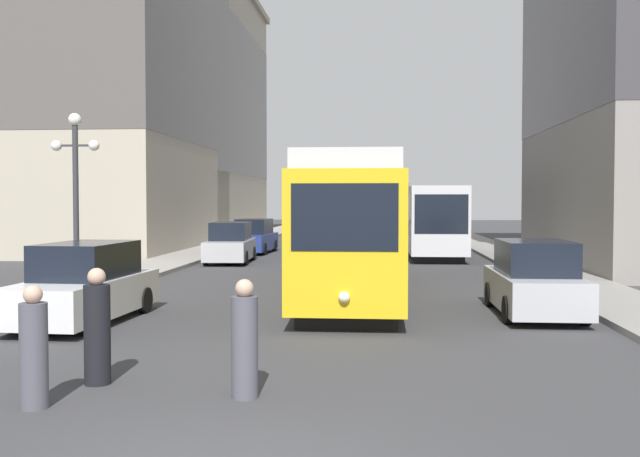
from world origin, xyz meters
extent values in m
cube|color=gray|center=(-7.81, 40.00, 0.07)|extent=(2.56, 120.00, 0.15)
cube|color=gray|center=(7.81, 40.00, 0.07)|extent=(2.56, 120.00, 0.15)
cube|color=black|center=(0.77, 14.32, 0.17)|extent=(2.22, 11.77, 0.35)
cube|color=gold|center=(0.77, 14.32, 1.90)|extent=(2.61, 12.80, 3.10)
cube|color=black|center=(0.77, 14.32, 2.60)|extent=(2.64, 12.29, 1.08)
cube|color=silver|center=(0.77, 14.32, 3.67)|extent=(2.40, 12.54, 0.44)
cube|color=black|center=(0.77, 7.95, 2.44)|extent=(2.21, 0.08, 1.40)
sphere|color=#F2EACC|center=(0.77, 7.88, 0.80)|extent=(0.24, 0.24, 0.24)
cube|color=black|center=(4.07, 30.47, 0.17)|extent=(2.26, 10.63, 0.35)
cube|color=silver|center=(4.07, 30.47, 1.90)|extent=(2.65, 11.55, 3.10)
cube|color=black|center=(4.07, 30.47, 2.44)|extent=(2.68, 11.09, 1.30)
cube|color=black|center=(4.11, 24.72, 2.21)|extent=(2.30, 0.10, 1.71)
cylinder|color=black|center=(-6.14, 29.75, 0.32)|extent=(0.21, 0.65, 0.64)
cylinder|color=black|center=(-6.02, 32.60, 0.32)|extent=(0.21, 0.65, 0.64)
cylinder|color=black|center=(-4.43, 29.68, 0.32)|extent=(0.21, 0.65, 0.64)
cylinder|color=black|center=(-4.31, 32.53, 0.32)|extent=(0.21, 0.65, 0.64)
cube|color=navy|center=(-5.23, 31.14, 0.60)|extent=(1.99, 4.68, 0.84)
cube|color=black|center=(-5.22, 31.25, 1.42)|extent=(1.69, 2.60, 0.80)
cylinder|color=black|center=(-6.01, 23.70, 0.32)|extent=(0.21, 0.65, 0.64)
cylinder|color=black|center=(-6.16, 26.47, 0.32)|extent=(0.21, 0.65, 0.64)
cylinder|color=black|center=(-4.30, 23.80, 0.32)|extent=(0.21, 0.65, 0.64)
cylinder|color=black|center=(-4.45, 26.56, 0.32)|extent=(0.21, 0.65, 0.64)
cube|color=#B2B2B7|center=(-5.23, 25.13, 0.60)|extent=(2.04, 4.55, 0.84)
cube|color=black|center=(-5.23, 25.24, 1.42)|extent=(1.71, 2.53, 0.80)
cylinder|color=black|center=(6.08, 12.37, 0.32)|extent=(0.18, 0.64, 0.64)
cylinder|color=black|center=(6.08, 9.63, 0.32)|extent=(0.18, 0.64, 0.64)
cylinder|color=black|center=(4.37, 12.37, 0.32)|extent=(0.18, 0.64, 0.64)
cylinder|color=black|center=(4.37, 9.63, 0.32)|extent=(0.18, 0.64, 0.64)
cube|color=#B2B2B7|center=(5.23, 11.00, 0.60)|extent=(1.80, 4.43, 0.84)
cube|color=black|center=(5.23, 10.89, 1.42)|extent=(1.59, 2.44, 0.80)
cylinder|color=black|center=(-6.15, 7.60, 0.32)|extent=(0.21, 0.65, 0.64)
cylinder|color=black|center=(-6.02, 10.58, 0.32)|extent=(0.21, 0.65, 0.64)
cylinder|color=black|center=(-4.44, 7.53, 0.32)|extent=(0.21, 0.65, 0.64)
cylinder|color=black|center=(-4.31, 10.50, 0.32)|extent=(0.21, 0.65, 0.64)
cube|color=silver|center=(-5.23, 9.05, 0.60)|extent=(2.01, 4.88, 0.84)
cube|color=black|center=(-5.22, 9.17, 1.42)|extent=(1.70, 2.71, 0.80)
cylinder|color=black|center=(-2.76, 3.64, 0.76)|extent=(0.40, 0.40, 1.51)
sphere|color=tan|center=(-2.76, 3.64, 1.63)|extent=(0.27, 0.27, 0.27)
cylinder|color=#4C4C56|center=(-3.10, 2.32, 0.71)|extent=(0.37, 0.37, 1.42)
sphere|color=tan|center=(-3.10, 2.32, 1.53)|extent=(0.25, 0.25, 0.25)
cylinder|color=#4C4C56|center=(-0.39, 3.06, 0.72)|extent=(0.38, 0.38, 1.44)
sphere|color=tan|center=(-0.39, 3.06, 1.55)|extent=(0.26, 0.26, 0.26)
cylinder|color=#333338|center=(-7.13, 13.02, 2.53)|extent=(0.16, 0.16, 4.77)
sphere|color=white|center=(-7.13, 13.02, 5.08)|extent=(0.36, 0.36, 0.36)
sphere|color=white|center=(-7.68, 13.02, 4.35)|extent=(0.31, 0.31, 0.31)
sphere|color=white|center=(-6.58, 13.02, 4.35)|extent=(0.31, 0.31, 0.31)
cube|color=#333338|center=(-7.13, 13.02, 4.35)|extent=(1.10, 0.06, 0.06)
cube|color=#B2A893|center=(-14.65, 34.20, 12.08)|extent=(11.14, 18.10, 24.16)
cube|color=#595451|center=(-14.65, 34.20, 13.29)|extent=(11.18, 18.14, 14.50)
cube|color=#B2A893|center=(-14.67, 49.68, 9.55)|extent=(11.18, 20.36, 19.09)
cube|color=#595451|center=(-14.67, 49.68, 10.50)|extent=(11.22, 20.40, 11.46)
camera|label=1|loc=(1.52, -6.95, 2.78)|focal=40.79mm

